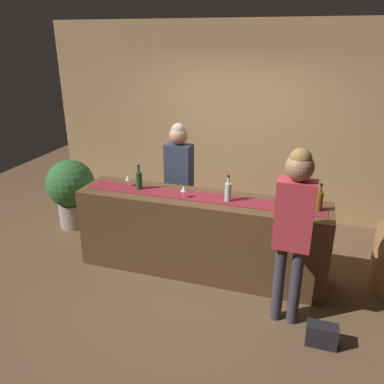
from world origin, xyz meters
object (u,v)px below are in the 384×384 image
(handbag, at_px, (322,335))
(customer_sipping, at_px, (294,220))
(wine_bottle_clear, at_px, (228,192))
(wine_glass_near_customer, at_px, (128,178))
(wine_glass_mid_counter, at_px, (184,189))
(wine_bottle_green, at_px, (139,180))
(wine_bottle_amber, at_px, (319,201))
(potted_plant_tall, at_px, (71,189))
(bartender, at_px, (179,172))

(handbag, bearing_deg, customer_sipping, 145.25)
(wine_bottle_clear, height_order, customer_sipping, customer_sipping)
(wine_glass_near_customer, bearing_deg, wine_glass_mid_counter, -10.60)
(wine_glass_mid_counter, relative_size, customer_sipping, 0.08)
(wine_bottle_clear, bearing_deg, wine_bottle_green, 177.88)
(wine_glass_near_customer, distance_m, handbag, 2.70)
(customer_sipping, bearing_deg, wine_bottle_clear, 144.32)
(wine_bottle_green, xyz_separation_m, handbag, (2.18, -0.87, -0.97))
(wine_bottle_amber, relative_size, wine_bottle_green, 1.00)
(customer_sipping, bearing_deg, potted_plant_tall, 161.88)
(wine_glass_mid_counter, xyz_separation_m, potted_plant_tall, (-1.97, 0.68, -0.48))
(wine_bottle_clear, relative_size, bartender, 0.18)
(wine_bottle_clear, height_order, potted_plant_tall, wine_bottle_clear)
(wine_bottle_green, bearing_deg, wine_glass_near_customer, 164.30)
(wine_bottle_green, relative_size, wine_glass_mid_counter, 2.10)
(wine_bottle_clear, bearing_deg, handbag, -37.01)
(wine_glass_near_customer, xyz_separation_m, bartender, (0.47, 0.52, -0.05))
(wine_bottle_clear, relative_size, wine_glass_mid_counter, 2.10)
(wine_glass_near_customer, bearing_deg, potted_plant_tall, 156.27)
(wine_bottle_green, xyz_separation_m, potted_plant_tall, (-1.38, 0.58, -0.49))
(wine_bottle_green, relative_size, customer_sipping, 0.17)
(bartender, bearing_deg, wine_bottle_amber, 165.81)
(wine_bottle_clear, height_order, wine_glass_near_customer, wine_bottle_clear)
(customer_sipping, bearing_deg, handbag, -32.35)
(wine_bottle_clear, relative_size, wine_glass_near_customer, 2.10)
(wine_bottle_green, distance_m, wine_glass_near_customer, 0.17)
(handbag, bearing_deg, bartender, 142.74)
(wine_glass_mid_counter, relative_size, bartender, 0.09)
(wine_glass_mid_counter, xyz_separation_m, handbag, (1.59, -0.77, -0.96))
(potted_plant_tall, relative_size, handbag, 3.63)
(wine_bottle_clear, distance_m, potted_plant_tall, 2.59)
(bartender, height_order, handbag, bartender)
(wine_bottle_clear, xyz_separation_m, wine_bottle_amber, (0.95, 0.04, 0.00))
(wine_glass_near_customer, height_order, handbag, wine_glass_near_customer)
(wine_glass_near_customer, relative_size, customer_sipping, 0.08)
(bartender, height_order, customer_sipping, customer_sipping)
(wine_glass_mid_counter, distance_m, handbag, 2.01)
(wine_glass_mid_counter, bearing_deg, potted_plant_tall, 161.08)
(wine_glass_near_customer, distance_m, potted_plant_tall, 1.41)
(bartender, height_order, potted_plant_tall, bartender)
(wine_glass_near_customer, relative_size, wine_glass_mid_counter, 1.00)
(wine_bottle_green, distance_m, customer_sipping, 1.92)
(wine_glass_mid_counter, distance_m, customer_sipping, 1.34)
(wine_bottle_amber, relative_size, potted_plant_tall, 0.30)
(bartender, xyz_separation_m, handbag, (1.88, -1.43, -0.92))
(bartender, bearing_deg, customer_sipping, 146.04)
(wine_bottle_clear, distance_m, wine_glass_near_customer, 1.25)
(wine_glass_mid_counter, relative_size, handbag, 0.51)
(bartender, xyz_separation_m, potted_plant_tall, (-1.69, 0.02, -0.44))
(wine_bottle_amber, xyz_separation_m, wine_glass_mid_counter, (-1.45, -0.09, -0.01))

